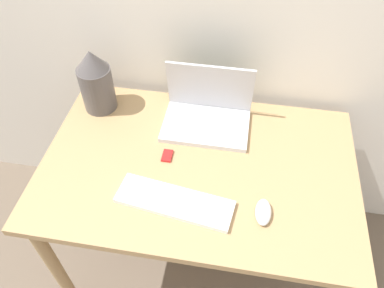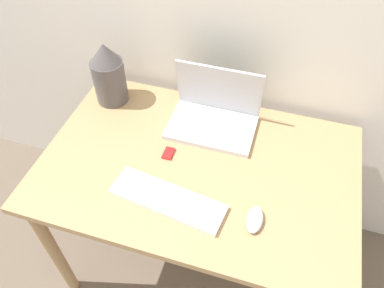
{
  "view_description": "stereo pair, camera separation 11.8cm",
  "coord_description": "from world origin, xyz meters",
  "views": [
    {
      "loc": [
        0.13,
        -0.5,
        1.86
      ],
      "look_at": [
        -0.02,
        0.39,
        0.87
      ],
      "focal_mm": 35.0,
      "sensor_mm": 36.0,
      "label": 1
    },
    {
      "loc": [
        0.24,
        -0.47,
        1.86
      ],
      "look_at": [
        -0.02,
        0.39,
        0.87
      ],
      "focal_mm": 35.0,
      "sensor_mm": 36.0,
      "label": 2
    }
  ],
  "objects": [
    {
      "name": "keyboard",
      "position": [
        -0.05,
        0.2,
        0.78
      ],
      "size": [
        0.42,
        0.18,
        0.02
      ],
      "color": "white",
      "rests_on": "desk"
    },
    {
      "name": "laptop",
      "position": [
        0.0,
        0.62,
        0.82
      ],
      "size": [
        0.35,
        0.24,
        0.25
      ],
      "color": "silver",
      "rests_on": "desk"
    },
    {
      "name": "desk",
      "position": [
        0.0,
        0.39,
        0.67
      ],
      "size": [
        1.18,
        0.77,
        0.77
      ],
      "color": "tan",
      "rests_on": "ground_plane"
    },
    {
      "name": "mp3_player",
      "position": [
        -0.12,
        0.4,
        0.77
      ],
      "size": [
        0.04,
        0.06,
        0.01
      ],
      "color": "red",
      "rests_on": "desk"
    },
    {
      "name": "mouse",
      "position": [
        0.25,
        0.2,
        0.78
      ],
      "size": [
        0.05,
        0.1,
        0.03
      ],
      "color": "silver",
      "rests_on": "desk"
    },
    {
      "name": "vase",
      "position": [
        -0.47,
        0.64,
        0.9
      ],
      "size": [
        0.14,
        0.14,
        0.28
      ],
      "color": "#514C4C",
      "rests_on": "desk"
    }
  ]
}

